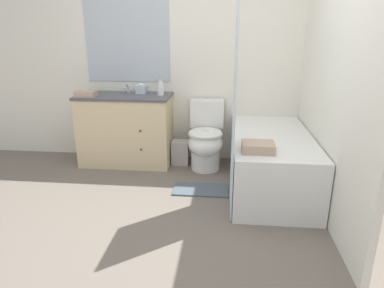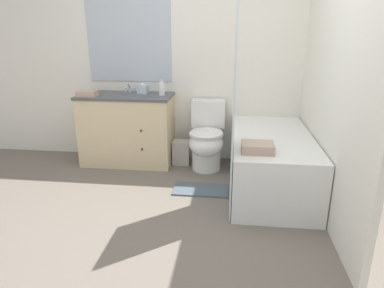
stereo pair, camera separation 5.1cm
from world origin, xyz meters
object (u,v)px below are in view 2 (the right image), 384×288
(bathtub, at_px, (271,161))
(sink_faucet, at_px, (130,89))
(wastebasket, at_px, (181,152))
(bath_towel_folded, at_px, (257,148))
(toilet, at_px, (207,140))
(vanity_cabinet, at_px, (128,129))
(bath_mat, at_px, (201,190))
(soap_dispenser, at_px, (162,88))
(hand_towel_folded, at_px, (87,94))
(tissue_box, at_px, (143,89))

(bathtub, bearing_deg, sink_faucet, 156.99)
(wastebasket, distance_m, bath_towel_folded, 1.41)
(toilet, xyz_separation_m, wastebasket, (-0.31, 0.11, -0.21))
(sink_faucet, distance_m, toilet, 1.12)
(sink_faucet, relative_size, bathtub, 0.09)
(vanity_cabinet, height_order, bath_mat, vanity_cabinet)
(soap_dispenser, bearing_deg, toilet, -11.14)
(toilet, relative_size, wastebasket, 2.68)
(hand_towel_folded, xyz_separation_m, bath_towel_folded, (1.84, -0.87, -0.27))
(vanity_cabinet, xyz_separation_m, wastebasket, (0.64, 0.02, -0.28))
(toilet, height_order, hand_towel_folded, hand_towel_folded)
(vanity_cabinet, xyz_separation_m, sink_faucet, (-0.00, 0.18, 0.44))
(toilet, height_order, bath_mat, toilet)
(sink_faucet, xyz_separation_m, hand_towel_folded, (-0.39, -0.34, -0.00))
(vanity_cabinet, relative_size, toilet, 1.41)
(bathtub, distance_m, bath_mat, 0.76)
(tissue_box, distance_m, bath_mat, 1.42)
(wastebasket, xyz_separation_m, bath_towel_folded, (0.81, -1.05, 0.45))
(bath_towel_folded, bearing_deg, tissue_box, 137.73)
(sink_faucet, relative_size, toilet, 0.19)
(bathtub, distance_m, tissue_box, 1.71)
(sink_faucet, xyz_separation_m, bathtub, (1.64, -0.69, -0.58))
(bath_towel_folded, bearing_deg, sink_faucet, 140.17)
(toilet, height_order, bath_towel_folded, toilet)
(soap_dispenser, distance_m, hand_towel_folded, 0.83)
(wastebasket, bearing_deg, sink_faucet, 166.11)
(wastebasket, relative_size, tissue_box, 1.99)
(bath_mat, bearing_deg, soap_dispenser, 126.61)
(hand_towel_folded, bearing_deg, soap_dispenser, 12.07)
(wastebasket, bearing_deg, hand_towel_folded, -170.13)
(bath_towel_folded, height_order, bath_mat, bath_towel_folded)
(toilet, distance_m, bathtub, 0.81)
(vanity_cabinet, relative_size, soap_dispenser, 6.11)
(hand_towel_folded, bearing_deg, sink_faucet, 40.97)
(sink_faucet, distance_m, bath_mat, 1.54)
(bathtub, relative_size, bath_towel_folded, 5.72)
(vanity_cabinet, height_order, bathtub, vanity_cabinet)
(vanity_cabinet, distance_m, sink_faucet, 0.48)
(tissue_box, relative_size, soap_dispenser, 0.81)
(soap_dispenser, height_order, hand_towel_folded, soap_dispenser)
(hand_towel_folded, height_order, bath_mat, hand_towel_folded)
(tissue_box, bearing_deg, bathtub, -23.84)
(bath_mat, bearing_deg, sink_faucet, 137.49)
(wastebasket, height_order, bath_towel_folded, bath_towel_folded)
(sink_faucet, distance_m, hand_towel_folded, 0.52)
(vanity_cabinet, distance_m, soap_dispenser, 0.64)
(bath_towel_folded, bearing_deg, toilet, 117.94)
(tissue_box, distance_m, hand_towel_folded, 0.63)
(toilet, bearing_deg, bathtub, -31.97)
(wastebasket, xyz_separation_m, soap_dispenser, (-0.22, -0.01, 0.77))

